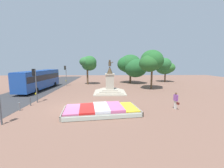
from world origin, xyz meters
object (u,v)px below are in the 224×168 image
at_px(statue_monument, 110,87).
at_px(traffic_light_far_corner, 66,72).
at_px(traffic_light_mid_block, 35,80).
at_px(kerb_bollard_mid_a, 19,106).
at_px(city_bus, 39,79).
at_px(kerb_bollard_mid_b, 30,101).
at_px(flower_planter, 101,110).
at_px(pedestrian_with_handbag, 176,100).

xyz_separation_m(statue_monument, traffic_light_far_corner, (-8.73, 7.68, 1.83)).
xyz_separation_m(traffic_light_mid_block, kerb_bollard_mid_a, (-0.22, -2.99, -2.25)).
bearing_deg(city_bus, kerb_bollard_mid_b, -71.26).
bearing_deg(traffic_light_far_corner, city_bus, -126.97).
relative_size(flower_planter, statue_monument, 1.44).
relative_size(flower_planter, kerb_bollard_mid_b, 7.45).
relative_size(flower_planter, traffic_light_far_corner, 1.81).
distance_m(traffic_light_mid_block, city_bus, 9.24).
bearing_deg(city_bus, traffic_light_far_corner, 53.03).
relative_size(traffic_light_far_corner, kerb_bollard_mid_b, 4.12).
bearing_deg(traffic_light_mid_block, kerb_bollard_mid_a, -94.24).
height_order(traffic_light_mid_block, traffic_light_far_corner, traffic_light_far_corner).
xyz_separation_m(flower_planter, kerb_bollard_mid_b, (-7.73, 2.61, 0.24)).
relative_size(flower_planter, pedestrian_with_handbag, 4.26).
distance_m(traffic_light_far_corner, kerb_bollard_mid_b, 14.45).
bearing_deg(kerb_bollard_mid_b, traffic_light_mid_block, 89.29).
distance_m(pedestrian_with_handbag, kerb_bollard_mid_a, 15.34).
bearing_deg(kerb_bollard_mid_a, pedestrian_with_handbag, 0.03).
relative_size(pedestrian_with_handbag, kerb_bollard_mid_a, 2.08).
xyz_separation_m(traffic_light_mid_block, traffic_light_far_corner, (-0.05, 12.97, 0.08)).
distance_m(flower_planter, traffic_light_far_corner, 18.75).
height_order(traffic_light_mid_block, pedestrian_with_handbag, traffic_light_mid_block).
xyz_separation_m(traffic_light_far_corner, kerb_bollard_mid_b, (0.03, -14.28, -2.26)).
relative_size(statue_monument, city_bus, 0.44).
bearing_deg(statue_monument, flower_planter, -96.01).
distance_m(traffic_light_far_corner, kerb_bollard_mid_a, 16.13).
height_order(traffic_light_far_corner, kerb_bollard_mid_b, traffic_light_far_corner).
xyz_separation_m(traffic_light_mid_block, city_bus, (-3.36, 8.57, -0.79)).
relative_size(city_bus, pedestrian_with_handbag, 6.65).
height_order(traffic_light_far_corner, city_bus, traffic_light_far_corner).
distance_m(traffic_light_far_corner, city_bus, 5.58).
bearing_deg(traffic_light_mid_block, kerb_bollard_mid_b, -90.71).
bearing_deg(pedestrian_with_handbag, statue_monument, 127.84).
relative_size(flower_planter, kerb_bollard_mid_a, 8.87).
bearing_deg(flower_planter, city_bus, 131.59).
distance_m(statue_monument, kerb_bollard_mid_a, 12.17).
bearing_deg(flower_planter, kerb_bollard_mid_b, 161.36).
relative_size(flower_planter, city_bus, 0.64).
height_order(pedestrian_with_handbag, kerb_bollard_mid_a, pedestrian_with_handbag).
bearing_deg(traffic_light_mid_block, city_bus, 111.44).
distance_m(statue_monument, traffic_light_far_corner, 11.77).
relative_size(pedestrian_with_handbag, kerb_bollard_mid_b, 1.75).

